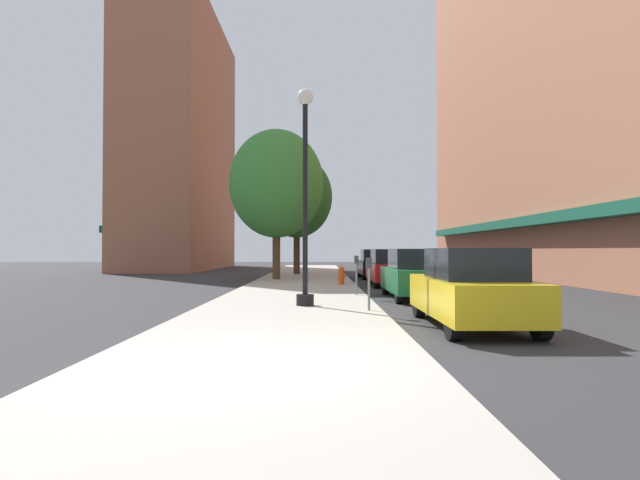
# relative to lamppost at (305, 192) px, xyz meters

# --- Properties ---
(ground_plane) EXTENTS (90.00, 90.00, 0.00)m
(ground_plane) POSITION_rel_lamppost_xyz_m (3.58, 10.88, -3.20)
(ground_plane) COLOR #2D2D30
(sidewalk_slab) EXTENTS (4.80, 50.00, 0.12)m
(sidewalk_slab) POSITION_rel_lamppost_xyz_m (-0.42, 11.88, -3.14)
(sidewalk_slab) COLOR #A8A399
(sidewalk_slab) RESTS_ON ground
(building_right_brick) EXTENTS (6.80, 40.00, 29.21)m
(building_right_brick) POSITION_rel_lamppost_xyz_m (14.57, 14.88, 11.38)
(building_right_brick) COLOR #9E6047
(building_right_brick) RESTS_ON ground
(building_far_background) EXTENTS (6.80, 18.00, 21.58)m
(building_far_background) POSITION_rel_lamppost_xyz_m (-11.43, 29.88, 7.56)
(building_far_background) COLOR #9E6047
(building_far_background) RESTS_ON ground
(lamppost) EXTENTS (0.48, 0.48, 5.90)m
(lamppost) POSITION_rel_lamppost_xyz_m (0.00, 0.00, 0.00)
(lamppost) COLOR black
(lamppost) RESTS_ON sidewalk_slab
(fire_hydrant) EXTENTS (0.33, 0.26, 0.79)m
(fire_hydrant) POSITION_rel_lamppost_xyz_m (1.33, 8.33, -2.68)
(fire_hydrant) COLOR #E05614
(fire_hydrant) RESTS_ON sidewalk_slab
(parking_meter_near) EXTENTS (0.14, 0.09, 1.31)m
(parking_meter_near) POSITION_rel_lamppost_xyz_m (1.63, 3.26, -2.25)
(parking_meter_near) COLOR slate
(parking_meter_near) RESTS_ON sidewalk_slab
(parking_meter_far) EXTENTS (0.14, 0.09, 1.31)m
(parking_meter_far) POSITION_rel_lamppost_xyz_m (1.63, -1.12, -2.25)
(parking_meter_far) COLOR slate
(parking_meter_far) RESTS_ON sidewalk_slab
(tree_near) EXTENTS (4.46, 4.46, 7.40)m
(tree_near) POSITION_rel_lamppost_xyz_m (-1.06, 18.17, 1.74)
(tree_near) COLOR #422D1E
(tree_near) RESTS_ON sidewalk_slab
(tree_mid) EXTENTS (4.87, 4.87, 7.74)m
(tree_mid) POSITION_rel_lamppost_xyz_m (-1.85, 12.53, 1.84)
(tree_mid) COLOR #4C3823
(tree_mid) RESTS_ON sidewalk_slab
(car_yellow) EXTENTS (1.80, 4.30, 1.66)m
(car_yellow) POSITION_rel_lamppost_xyz_m (3.58, -3.16, -2.39)
(car_yellow) COLOR black
(car_yellow) RESTS_ON ground
(car_green) EXTENTS (1.80, 4.30, 1.66)m
(car_green) POSITION_rel_lamppost_xyz_m (3.58, 3.14, -2.39)
(car_green) COLOR black
(car_green) RESTS_ON ground
(car_red) EXTENTS (1.80, 4.30, 1.66)m
(car_red) POSITION_rel_lamppost_xyz_m (3.58, 9.29, -2.39)
(car_red) COLOR black
(car_red) RESTS_ON ground
(car_black) EXTENTS (1.80, 4.30, 1.66)m
(car_black) POSITION_rel_lamppost_xyz_m (3.58, 15.27, -2.39)
(car_black) COLOR black
(car_black) RESTS_ON ground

